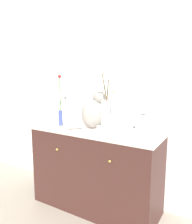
{
  "coord_description": "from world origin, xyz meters",
  "views": [
    {
      "loc": [
        1.14,
        -1.91,
        1.42
      ],
      "look_at": [
        0.0,
        0.0,
        1.03
      ],
      "focal_mm": 36.22,
      "sensor_mm": 36.0,
      "label": 1
    }
  ],
  "objects_px": {
    "cat_sitting": "(94,111)",
    "jar_lidded_porcelain": "(143,123)",
    "vase_glass_clear": "(106,112)",
    "sideboard": "(96,169)",
    "bowl_porcelain": "(105,130)",
    "vase_slim_green": "(60,111)"
  },
  "relations": [
    {
      "from": "vase_glass_clear",
      "to": "jar_lidded_porcelain",
      "type": "xyz_separation_m",
      "value": [
        0.36,
        0.04,
        -0.07
      ]
    },
    {
      "from": "sideboard",
      "to": "bowl_porcelain",
      "type": "bearing_deg",
      "value": -22.93
    },
    {
      "from": "bowl_porcelain",
      "to": "vase_glass_clear",
      "type": "bearing_deg",
      "value": -13.13
    },
    {
      "from": "sideboard",
      "to": "vase_slim_green",
      "type": "xyz_separation_m",
      "value": [
        -0.43,
        -0.04,
        0.58
      ]
    },
    {
      "from": "bowl_porcelain",
      "to": "jar_lidded_porcelain",
      "type": "distance_m",
      "value": 0.37
    },
    {
      "from": "cat_sitting",
      "to": "vase_slim_green",
      "type": "height_order",
      "value": "vase_slim_green"
    },
    {
      "from": "vase_slim_green",
      "to": "vase_glass_clear",
      "type": "bearing_deg",
      "value": -1.97
    },
    {
      "from": "vase_glass_clear",
      "to": "cat_sitting",
      "type": "bearing_deg",
      "value": 151.66
    },
    {
      "from": "vase_slim_green",
      "to": "jar_lidded_porcelain",
      "type": "xyz_separation_m",
      "value": [
        0.92,
        0.02,
        -0.03
      ]
    },
    {
      "from": "vase_slim_green",
      "to": "vase_glass_clear",
      "type": "relative_size",
      "value": 1.08
    },
    {
      "from": "cat_sitting",
      "to": "vase_glass_clear",
      "type": "distance_m",
      "value": 0.22
    },
    {
      "from": "bowl_porcelain",
      "to": "jar_lidded_porcelain",
      "type": "height_order",
      "value": "jar_lidded_porcelain"
    },
    {
      "from": "bowl_porcelain",
      "to": "jar_lidded_porcelain",
      "type": "relative_size",
      "value": 0.6
    },
    {
      "from": "vase_slim_green",
      "to": "cat_sitting",
      "type": "bearing_deg",
      "value": 12.58
    },
    {
      "from": "bowl_porcelain",
      "to": "jar_lidded_porcelain",
      "type": "bearing_deg",
      "value": 6.78
    },
    {
      "from": "vase_glass_clear",
      "to": "jar_lidded_porcelain",
      "type": "distance_m",
      "value": 0.37
    },
    {
      "from": "cat_sitting",
      "to": "jar_lidded_porcelain",
      "type": "relative_size",
      "value": 1.53
    },
    {
      "from": "sideboard",
      "to": "cat_sitting",
      "type": "distance_m",
      "value": 0.61
    },
    {
      "from": "cat_sitting",
      "to": "jar_lidded_porcelain",
      "type": "distance_m",
      "value": 0.55
    },
    {
      "from": "cat_sitting",
      "to": "vase_glass_clear",
      "type": "xyz_separation_m",
      "value": [
        0.19,
        -0.1,
        0.02
      ]
    },
    {
      "from": "vase_glass_clear",
      "to": "sideboard",
      "type": "bearing_deg",
      "value": 157.17
    },
    {
      "from": "cat_sitting",
      "to": "vase_slim_green",
      "type": "distance_m",
      "value": 0.39
    }
  ]
}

